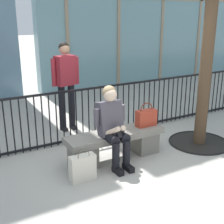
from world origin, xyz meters
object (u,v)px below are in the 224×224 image
at_px(handbag_on_bench, 146,117).
at_px(bystander_at_railing, 66,80).
at_px(stone_bench, 115,143).
at_px(shopping_bag, 83,167).
at_px(seated_person_with_phone, 113,124).

distance_m(handbag_on_bench, bystander_at_railing, 1.83).
bearing_deg(stone_bench, handbag_on_bench, -0.99).
height_order(stone_bench, bystander_at_railing, bystander_at_railing).
bearing_deg(bystander_at_railing, shopping_bag, -106.47).
distance_m(seated_person_with_phone, shopping_bag, 0.79).
relative_size(stone_bench, seated_person_with_phone, 1.32).
distance_m(handbag_on_bench, shopping_bag, 1.41).
bearing_deg(handbag_on_bench, stone_bench, 179.01).
relative_size(seated_person_with_phone, bystander_at_railing, 0.71).
distance_m(stone_bench, seated_person_with_phone, 0.42).
xyz_separation_m(stone_bench, seated_person_with_phone, (-0.12, -0.13, 0.38)).
xyz_separation_m(handbag_on_bench, shopping_bag, (-1.31, -0.34, -0.40)).
bearing_deg(shopping_bag, seated_person_with_phone, 20.33).
xyz_separation_m(seated_person_with_phone, shopping_bag, (-0.61, -0.22, -0.46)).
xyz_separation_m(stone_bench, handbag_on_bench, (0.58, -0.01, 0.32)).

